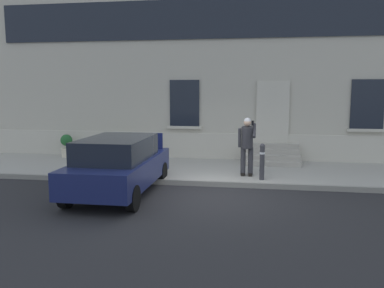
{
  "coord_description": "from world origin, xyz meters",
  "views": [
    {
      "loc": [
        1.25,
        -9.86,
        2.72
      ],
      "look_at": [
        -0.59,
        1.6,
        1.1
      ],
      "focal_mm": 36.96,
      "sensor_mm": 36.0,
      "label": 1
    }
  ],
  "objects_px": {
    "hatchback_car_navy": "(119,164)",
    "planter_cream": "(67,145)",
    "bollard_near_person": "(262,160)",
    "person_on_phone": "(247,143)",
    "planter_terracotta": "(115,147)"
  },
  "relations": [
    {
      "from": "bollard_near_person",
      "to": "planter_terracotta",
      "type": "bearing_deg",
      "value": 154.98
    },
    {
      "from": "planter_cream",
      "to": "hatchback_car_navy",
      "type": "bearing_deg",
      "value": -50.03
    },
    {
      "from": "bollard_near_person",
      "to": "hatchback_car_navy",
      "type": "bearing_deg",
      "value": -156.62
    },
    {
      "from": "person_on_phone",
      "to": "planter_cream",
      "type": "relative_size",
      "value": 2.03
    },
    {
      "from": "hatchback_car_navy",
      "to": "planter_cream",
      "type": "relative_size",
      "value": 4.73
    },
    {
      "from": "hatchback_car_navy",
      "to": "bollard_near_person",
      "type": "bearing_deg",
      "value": 23.38
    },
    {
      "from": "person_on_phone",
      "to": "planter_terracotta",
      "type": "relative_size",
      "value": 2.03
    },
    {
      "from": "hatchback_car_navy",
      "to": "planter_cream",
      "type": "distance_m",
      "value": 5.62
    },
    {
      "from": "bollard_near_person",
      "to": "person_on_phone",
      "type": "height_order",
      "value": "person_on_phone"
    },
    {
      "from": "planter_terracotta",
      "to": "bollard_near_person",
      "type": "bearing_deg",
      "value": -25.02
    },
    {
      "from": "bollard_near_person",
      "to": "person_on_phone",
      "type": "distance_m",
      "value": 0.73
    },
    {
      "from": "bollard_near_person",
      "to": "person_on_phone",
      "type": "relative_size",
      "value": 0.6
    },
    {
      "from": "planter_cream",
      "to": "planter_terracotta",
      "type": "relative_size",
      "value": 1.0
    },
    {
      "from": "person_on_phone",
      "to": "planter_cream",
      "type": "distance_m",
      "value": 7.25
    },
    {
      "from": "planter_cream",
      "to": "planter_terracotta",
      "type": "height_order",
      "value": "same"
    }
  ]
}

